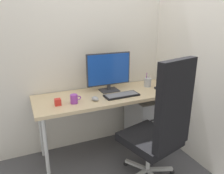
{
  "coord_description": "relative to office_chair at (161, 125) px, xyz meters",
  "views": [
    {
      "loc": [
        -0.89,
        -2.13,
        1.58
      ],
      "look_at": [
        0.02,
        -0.06,
        0.85
      ],
      "focal_mm": 34.63,
      "sensor_mm": 36.0,
      "label": 1
    }
  ],
  "objects": [
    {
      "name": "mouse",
      "position": [
        -0.44,
        0.55,
        0.13
      ],
      "size": [
        0.09,
        0.11,
        0.04
      ],
      "primitive_type": "ellipsoid",
      "rotation": [
        0.0,
        0.0,
        0.34
      ],
      "color": "#9EA0A5",
      "rests_on": "desk"
    },
    {
      "name": "monitor",
      "position": [
        -0.18,
        0.8,
        0.35
      ],
      "size": [
        0.53,
        0.17,
        0.45
      ],
      "color": "#333338",
      "rests_on": "desk"
    },
    {
      "name": "wall_back",
      "position": [
        -0.23,
        1.02,
        0.76
      ],
      "size": [
        2.82,
        0.04,
        2.8
      ],
      "primitive_type": "cube",
      "color": "silver",
      "rests_on": "ground_plane"
    },
    {
      "name": "desk_clamp_accessory",
      "position": [
        -0.82,
        0.59,
        0.14
      ],
      "size": [
        0.06,
        0.06,
        0.06
      ],
      "primitive_type": "cube",
      "color": "red",
      "rests_on": "desk"
    },
    {
      "name": "keyboard",
      "position": [
        -0.13,
        0.57,
        0.12
      ],
      "size": [
        0.39,
        0.16,
        0.02
      ],
      "color": "black",
      "rests_on": "desk"
    },
    {
      "name": "ground_plane",
      "position": [
        -0.23,
        0.68,
        -0.64
      ],
      "size": [
        8.0,
        8.0,
        0.0
      ],
      "primitive_type": "plane",
      "color": "#4C4C51"
    },
    {
      "name": "coffee_mug",
      "position": [
        -0.66,
        0.58,
        0.16
      ],
      "size": [
        0.11,
        0.08,
        0.09
      ],
      "color": "purple",
      "rests_on": "desk"
    },
    {
      "name": "filing_cabinet",
      "position": [
        0.3,
        0.68,
        -0.32
      ],
      "size": [
        0.44,
        0.47,
        0.62
      ],
      "color": "#9EA0A5",
      "rests_on": "ground_plane"
    },
    {
      "name": "desk",
      "position": [
        -0.23,
        0.68,
        0.06
      ],
      "size": [
        1.66,
        0.61,
        0.75
      ],
      "color": "#D1B78C",
      "rests_on": "ground_plane"
    },
    {
      "name": "wall_side_right",
      "position": [
        0.62,
        0.52,
        0.76
      ],
      "size": [
        0.04,
        1.77,
        2.8
      ],
      "primitive_type": "cube",
      "color": "silver",
      "rests_on": "ground_plane"
    },
    {
      "name": "office_chair",
      "position": [
        0.0,
        0.0,
        0.0
      ],
      "size": [
        0.59,
        0.63,
        1.27
      ],
      "color": "black",
      "rests_on": "ground_plane"
    },
    {
      "name": "notebook",
      "position": [
        0.42,
        0.54,
        0.12
      ],
      "size": [
        0.16,
        0.19,
        0.02
      ],
      "primitive_type": "cube",
      "rotation": [
        0.0,
        0.0,
        -0.05
      ],
      "color": "black",
      "rests_on": "desk"
    },
    {
      "name": "pen_holder",
      "position": [
        0.32,
        0.74,
        0.17
      ],
      "size": [
        0.09,
        0.09,
        0.18
      ],
      "color": "#B2B5BA",
      "rests_on": "desk"
    }
  ]
}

